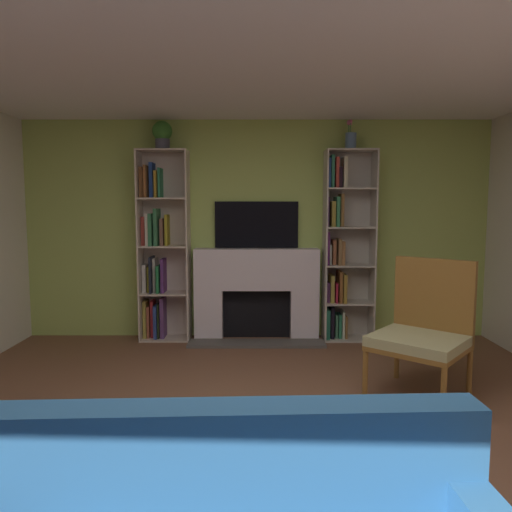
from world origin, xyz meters
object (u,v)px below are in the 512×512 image
(potted_plant, at_px, (161,134))
(fireplace, at_px, (256,291))
(tv, at_px, (256,225))
(vase_with_flowers, at_px, (350,140))
(armchair, at_px, (423,329))
(bookshelf_left, at_px, (159,251))
(bookshelf_right, at_px, (341,249))

(potted_plant, bearing_deg, fireplace, 1.33)
(tv, distance_m, potted_plant, 1.49)
(tv, distance_m, vase_with_flowers, 1.45)
(armchair, bearing_deg, fireplace, 129.40)
(potted_plant, distance_m, vase_with_flowers, 2.14)
(vase_with_flowers, bearing_deg, bookshelf_left, 179.12)
(vase_with_flowers, bearing_deg, potted_plant, -179.98)
(tv, relative_size, bookshelf_right, 0.44)
(bookshelf_left, height_order, vase_with_flowers, vase_with_flowers)
(bookshelf_right, distance_m, vase_with_flowers, 1.26)
(potted_plant, height_order, armchair, potted_plant)
(bookshelf_left, relative_size, bookshelf_right, 1.00)
(bookshelf_right, bearing_deg, potted_plant, -179.30)
(tv, distance_m, bookshelf_left, 1.18)
(vase_with_flowers, bearing_deg, tv, 173.63)
(bookshelf_left, relative_size, potted_plant, 6.83)
(bookshelf_right, bearing_deg, tv, 174.58)
(fireplace, distance_m, armchair, 2.18)
(bookshelf_right, distance_m, potted_plant, 2.45)
(bookshelf_right, bearing_deg, bookshelf_left, 179.75)
(tv, height_order, bookshelf_left, bookshelf_left)
(bookshelf_left, bearing_deg, bookshelf_right, -0.25)
(fireplace, relative_size, bookshelf_right, 0.71)
(fireplace, relative_size, vase_with_flowers, 4.58)
(bookshelf_right, xyz_separation_m, armchair, (0.39, -1.69, -0.51))
(potted_plant, height_order, vase_with_flowers, vase_with_flowers)
(fireplace, bearing_deg, armchair, -50.60)
(bookshelf_left, distance_m, armchair, 3.08)
(bookshelf_left, relative_size, armchair, 1.97)
(vase_with_flowers, bearing_deg, bookshelf_right, 160.54)
(tv, height_order, vase_with_flowers, vase_with_flowers)
(potted_plant, bearing_deg, tv, 6.40)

